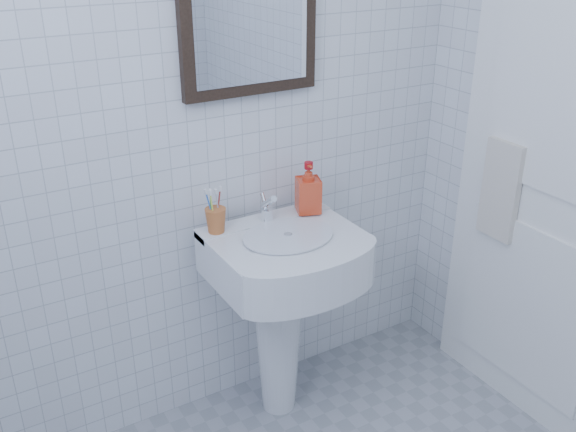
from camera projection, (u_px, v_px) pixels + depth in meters
wall_back at (185, 99)px, 2.12m from camera, size 2.20×0.02×2.50m
washbasin at (281, 293)px, 2.36m from camera, size 0.52×0.38×0.80m
faucet at (267, 209)px, 2.31m from camera, size 0.05×0.10×0.11m
toothbrush_cup at (216, 220)px, 2.23m from camera, size 0.08×0.08×0.09m
soap_dispenser at (308, 187)px, 2.36m from camera, size 0.11×0.11×0.19m
wall_mirror at (249, 0)px, 2.09m from camera, size 0.50×0.04×0.62m
bathroom_door at (553, 170)px, 2.22m from camera, size 0.04×0.80×2.00m
towel_ring at (511, 144)px, 2.33m from camera, size 0.01×0.18×0.18m
hand_towel at (501, 190)px, 2.39m from camera, size 0.03×0.16×0.38m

